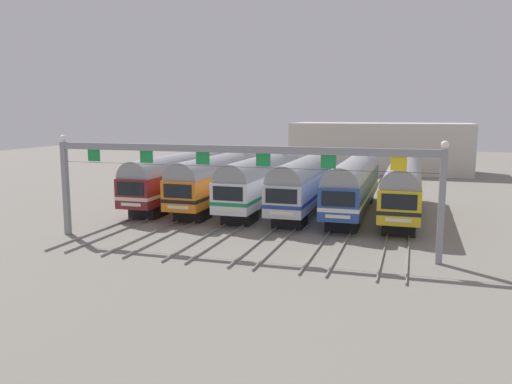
# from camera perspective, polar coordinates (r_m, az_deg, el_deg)

# --- Properties ---
(ground_plane) EXTENTS (160.00, 160.00, 0.00)m
(ground_plane) POSITION_cam_1_polar(r_m,az_deg,el_deg) (45.69, 3.16, -1.97)
(ground_plane) COLOR gray
(track_bed) EXTENTS (21.45, 70.00, 0.15)m
(track_bed) POSITION_cam_1_polar(r_m,az_deg,el_deg) (62.10, 6.97, 0.89)
(track_bed) COLOR gray
(track_bed) RESTS_ON ground
(commuter_train_maroon) EXTENTS (2.88, 18.06, 4.77)m
(commuter_train_maroon) POSITION_cam_1_polar(r_m,az_deg,el_deg) (48.62, -8.29, 1.80)
(commuter_train_maroon) COLOR maroon
(commuter_train_maroon) RESTS_ON ground
(commuter_train_orange) EXTENTS (2.88, 18.06, 5.05)m
(commuter_train_orange) POSITION_cam_1_polar(r_m,az_deg,el_deg) (47.06, -3.90, 1.65)
(commuter_train_orange) COLOR orange
(commuter_train_orange) RESTS_ON ground
(commuter_train_white) EXTENTS (2.88, 18.06, 5.05)m
(commuter_train_white) POSITION_cam_1_polar(r_m,az_deg,el_deg) (45.79, 0.77, 1.47)
(commuter_train_white) COLOR white
(commuter_train_white) RESTS_ON ground
(commuter_train_silver) EXTENTS (2.88, 18.06, 5.05)m
(commuter_train_silver) POSITION_cam_1_polar(r_m,az_deg,el_deg) (44.83, 5.67, 1.27)
(commuter_train_silver) COLOR silver
(commuter_train_silver) RESTS_ON ground
(commuter_train_blue) EXTENTS (2.88, 18.06, 5.05)m
(commuter_train_blue) POSITION_cam_1_polar(r_m,az_deg,el_deg) (44.22, 10.74, 1.06)
(commuter_train_blue) COLOR #284C9E
(commuter_train_blue) RESTS_ON ground
(commuter_train_yellow) EXTENTS (2.88, 18.06, 5.05)m
(commuter_train_yellow) POSITION_cam_1_polar(r_m,az_deg,el_deg) (43.97, 15.90, 0.84)
(commuter_train_yellow) COLOR gold
(commuter_train_yellow) RESTS_ON ground
(catenary_gantry) EXTENTS (25.18, 0.44, 6.97)m
(catenary_gantry) POSITION_cam_1_polar(r_m,az_deg,el_deg) (32.12, -2.62, 3.13)
(catenary_gantry) COLOR gray
(catenary_gantry) RESTS_ON ground
(maintenance_building) EXTENTS (24.99, 10.00, 7.05)m
(maintenance_building) POSITION_cam_1_polar(r_m,az_deg,el_deg) (77.29, 13.55, 4.81)
(maintenance_building) COLOR beige
(maintenance_building) RESTS_ON ground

